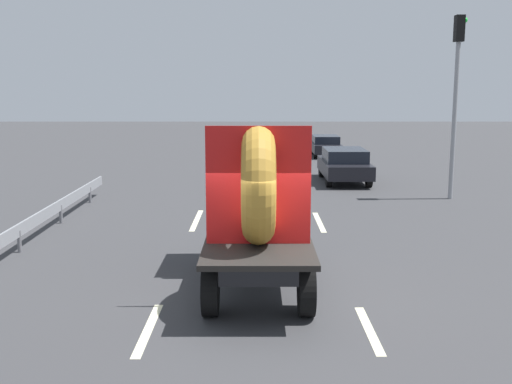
% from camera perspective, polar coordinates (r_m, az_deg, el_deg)
% --- Properties ---
extents(ground_plane, '(120.00, 120.00, 0.00)m').
position_cam_1_polar(ground_plane, '(11.77, 0.85, -10.25)').
color(ground_plane, '#38383A').
extents(flatbed_truck, '(2.02, 5.06, 3.34)m').
position_cam_1_polar(flatbed_truck, '(12.76, 0.01, -0.86)').
color(flatbed_truck, black).
rests_on(flatbed_truck, ground_plane).
extents(distant_sedan, '(1.87, 4.36, 1.42)m').
position_cam_1_polar(distant_sedan, '(26.39, 8.01, 2.58)').
color(distant_sedan, black).
rests_on(distant_sedan, ground_plane).
extents(traffic_light, '(0.42, 0.36, 6.46)m').
position_cam_1_polar(traffic_light, '(23.04, 17.92, 9.65)').
color(traffic_light, gray).
rests_on(traffic_light, ground_plane).
extents(guardrail, '(0.10, 13.01, 0.71)m').
position_cam_1_polar(guardrail, '(17.63, -19.48, -2.25)').
color(guardrail, gray).
rests_on(guardrail, ground_plane).
extents(lane_dash_left_near, '(0.16, 2.32, 0.01)m').
position_cam_1_polar(lane_dash_left_near, '(10.74, -10.15, -12.42)').
color(lane_dash_left_near, beige).
rests_on(lane_dash_left_near, ground_plane).
extents(lane_dash_left_far, '(0.16, 2.96, 0.01)m').
position_cam_1_polar(lane_dash_left_far, '(18.82, -5.73, -2.62)').
color(lane_dash_left_far, beige).
rests_on(lane_dash_left_far, ground_plane).
extents(lane_dash_right_near, '(0.16, 2.08, 0.01)m').
position_cam_1_polar(lane_dash_right_near, '(10.73, 10.28, -12.44)').
color(lane_dash_right_near, beige).
rests_on(lane_dash_right_near, ground_plane).
extents(lane_dash_right_far, '(0.16, 2.73, 0.01)m').
position_cam_1_polar(lane_dash_right_far, '(18.59, 5.69, -2.78)').
color(lane_dash_right_far, beige).
rests_on(lane_dash_right_far, ground_plane).
extents(oncoming_car, '(1.59, 3.71, 1.21)m').
position_cam_1_polar(oncoming_car, '(36.04, 6.27, 4.35)').
color(oncoming_car, black).
rests_on(oncoming_car, ground_plane).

